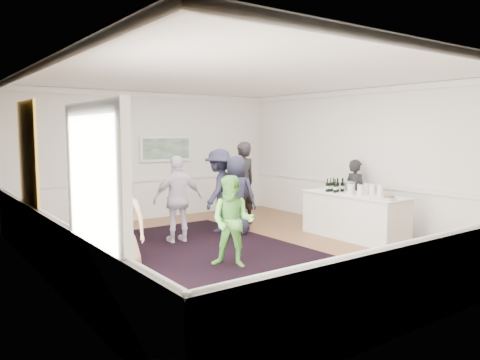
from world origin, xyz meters
TOP-DOWN VIEW (x-y plane):
  - floor at (0.00, 0.00)m, footprint 8.00×8.00m
  - ceiling at (0.00, 0.00)m, footprint 7.00×8.00m
  - wall_left at (-3.50, 0.00)m, footprint 0.02×8.00m
  - wall_right at (3.50, 0.00)m, footprint 0.02×8.00m
  - wall_back at (0.00, 4.00)m, footprint 7.00×0.02m
  - wall_front at (0.00, -4.00)m, footprint 7.00×0.02m
  - wainscoting at (0.00, 0.00)m, footprint 7.00×8.00m
  - mirror at (-3.45, 1.30)m, footprint 0.05×1.25m
  - doorway at (-3.45, -1.90)m, footprint 0.10×1.78m
  - landscape_painting at (0.40, 3.95)m, footprint 1.44×0.06m
  - area_rug at (-0.72, 0.58)m, footprint 3.50×4.55m
  - serving_table at (2.44, -0.55)m, footprint 0.87×2.29m
  - bartender at (3.20, 0.07)m, footprint 0.41×0.60m
  - guest_tan at (-2.41, -0.00)m, footprint 0.95×0.93m
  - guest_green at (-0.81, -0.77)m, footprint 0.92×0.93m
  - guest_lilac at (-0.71, 1.27)m, footprint 1.07×0.55m
  - guest_dark_a at (0.53, 1.64)m, footprint 1.36×1.25m
  - guest_dark_b at (1.43, 2.02)m, footprint 0.74×0.50m
  - guest_navy at (0.67, 1.22)m, footprint 0.94×0.99m
  - wine_bottles at (2.41, -0.05)m, footprint 0.42×0.30m
  - juice_pitchers at (2.48, -0.80)m, footprint 0.45×0.62m
  - ice_bucket at (2.47, -0.38)m, footprint 0.26×0.26m
  - nut_bowl at (2.32, -1.48)m, footprint 0.27×0.27m

SIDE VIEW (x-z plane):
  - floor at x=0.00m, z-range 0.00..0.00m
  - area_rug at x=-0.72m, z-range 0.00..0.02m
  - serving_table at x=2.44m, z-range 0.00..0.93m
  - wainscoting at x=0.00m, z-range 0.00..1.00m
  - guest_green at x=-0.81m, z-range 0.00..1.52m
  - bartender at x=3.20m, z-range 0.00..1.59m
  - guest_tan at x=-2.41m, z-range 0.00..1.65m
  - guest_navy at x=0.67m, z-range 0.00..1.71m
  - guest_lilac at x=-0.71m, z-range 0.00..1.75m
  - guest_dark_a at x=0.53m, z-range 0.00..1.84m
  - nut_bowl at x=2.32m, z-range 0.93..1.00m
  - guest_dark_b at x=1.43m, z-range 0.00..1.98m
  - ice_bucket at x=2.47m, z-range 0.92..1.16m
  - juice_pitchers at x=2.48m, z-range 0.93..1.17m
  - wine_bottles at x=2.41m, z-range 0.93..1.24m
  - doorway at x=-3.45m, z-range 0.14..2.70m
  - wall_left at x=-3.50m, z-range 0.00..3.20m
  - wall_right at x=3.50m, z-range 0.00..3.20m
  - wall_back at x=0.00m, z-range 0.00..3.20m
  - wall_front at x=0.00m, z-range 0.00..3.20m
  - landscape_painting at x=0.40m, z-range 1.45..2.11m
  - mirror at x=-3.45m, z-range 0.88..2.73m
  - ceiling at x=0.00m, z-range 3.19..3.21m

